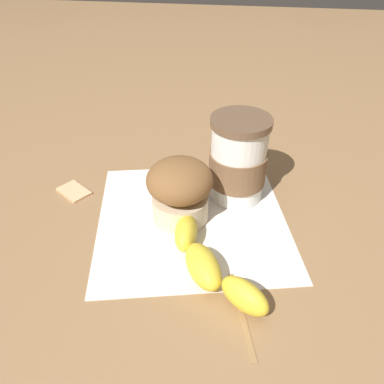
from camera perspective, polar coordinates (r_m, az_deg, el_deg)
name	(u,v)px	position (r m, az deg, el deg)	size (l,w,h in m)	color
ground_plane	(192,219)	(0.52, 0.00, -4.07)	(3.00, 3.00, 0.00)	#936D47
paper_napkin	(192,218)	(0.52, 0.00, -4.01)	(0.26, 0.26, 0.00)	white
coffee_cup	(238,161)	(0.54, 7.03, 4.74)	(0.08, 0.08, 0.12)	white
muffin	(181,187)	(0.50, -1.76, 0.72)	(0.09, 0.09, 0.09)	beige
banana	(209,263)	(0.44, 2.55, -10.81)	(0.15, 0.13, 0.04)	yellow
sugar_packet	(74,190)	(0.60, -17.55, 0.25)	(0.05, 0.03, 0.01)	#E0B27F
wooden_stirrer	(241,314)	(0.42, 7.51, -17.90)	(0.11, 0.01, 0.00)	#9E7547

